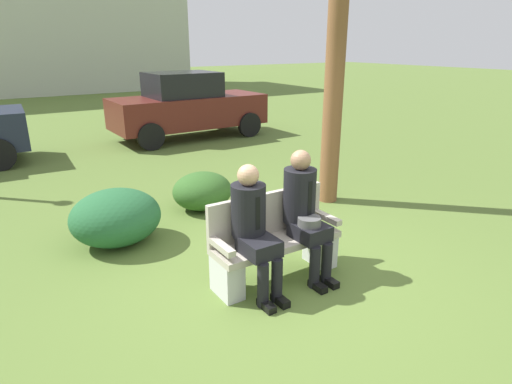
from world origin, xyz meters
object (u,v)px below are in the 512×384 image
(seated_man_left, at_px, (253,224))
(shrub_mid_lawn, at_px, (116,217))
(shrub_near_bench, at_px, (202,191))
(parked_car_far, at_px, (188,106))
(seated_man_right, at_px, (304,209))
(park_bench, at_px, (274,242))

(seated_man_left, bearing_deg, shrub_mid_lawn, 114.34)
(shrub_near_bench, height_order, shrub_mid_lawn, shrub_mid_lawn)
(seated_man_left, distance_m, parked_car_far, 7.62)
(seated_man_right, distance_m, shrub_near_bench, 2.38)
(seated_man_left, xyz_separation_m, shrub_near_bench, (0.59, 2.33, -0.44))
(park_bench, xyz_separation_m, shrub_near_bench, (0.25, 2.21, -0.12))
(shrub_near_bench, height_order, parked_car_far, parked_car_far)
(park_bench, height_order, shrub_near_bench, park_bench)
(park_bench, height_order, parked_car_far, parked_car_far)
(seated_man_right, bearing_deg, shrub_mid_lawn, 128.44)
(shrub_mid_lawn, relative_size, parked_car_far, 0.28)
(shrub_near_bench, bearing_deg, parked_car_far, 67.63)
(seated_man_right, relative_size, parked_car_far, 0.34)
(shrub_mid_lawn, bearing_deg, seated_man_left, -65.66)
(shrub_near_bench, relative_size, shrub_mid_lawn, 0.81)
(seated_man_left, relative_size, shrub_mid_lawn, 1.18)
(shrub_near_bench, bearing_deg, seated_man_left, -104.14)
(park_bench, bearing_deg, shrub_mid_lawn, 124.16)
(seated_man_right, height_order, shrub_mid_lawn, seated_man_right)
(park_bench, bearing_deg, parked_car_far, 72.35)
(park_bench, relative_size, parked_car_far, 0.36)
(shrub_mid_lawn, distance_m, parked_car_far, 6.35)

